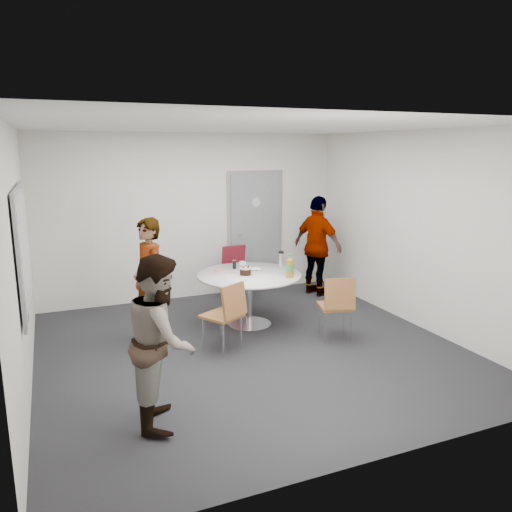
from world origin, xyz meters
name	(u,v)px	position (x,y,z in m)	size (l,w,h in m)	color
floor	(250,349)	(0.00, 0.00, 0.00)	(5.00, 5.00, 0.00)	black
ceiling	(250,126)	(0.00, 0.00, 2.70)	(5.00, 5.00, 0.00)	silver
wall_back	(193,217)	(0.00, 2.50, 1.35)	(5.00, 5.00, 0.00)	silver
wall_left	(19,261)	(-2.50, 0.00, 1.35)	(5.00, 5.00, 0.00)	silver
wall_right	(418,230)	(2.50, 0.00, 1.35)	(5.00, 5.00, 0.00)	silver
wall_front	(377,301)	(0.00, -2.50, 1.35)	(5.00, 5.00, 0.00)	silver
door	(255,232)	(1.10, 2.48, 1.03)	(1.02, 0.17, 2.12)	slate
whiteboard	(23,247)	(-2.46, 0.20, 1.45)	(0.04, 1.90, 1.25)	gray
table	(251,281)	(0.34, 0.80, 0.65)	(1.44, 1.44, 1.07)	white
chair_near_left	(227,310)	(-0.29, 0.03, 0.53)	(0.58, 0.59, 0.87)	brown
chair_near_right	(337,302)	(1.13, -0.18, 0.53)	(0.51, 0.54, 0.86)	brown
chair_far	(236,267)	(0.58, 2.04, 0.54)	(0.45, 0.48, 0.89)	maroon
person_main	(149,281)	(-1.09, 0.71, 0.81)	(0.59, 0.39, 1.62)	#A5C6EA
person_left	(161,340)	(-1.35, -1.23, 0.78)	(0.76, 0.59, 1.56)	white
person_right	(318,246)	(1.95, 1.78, 0.84)	(0.99, 0.41, 1.68)	black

